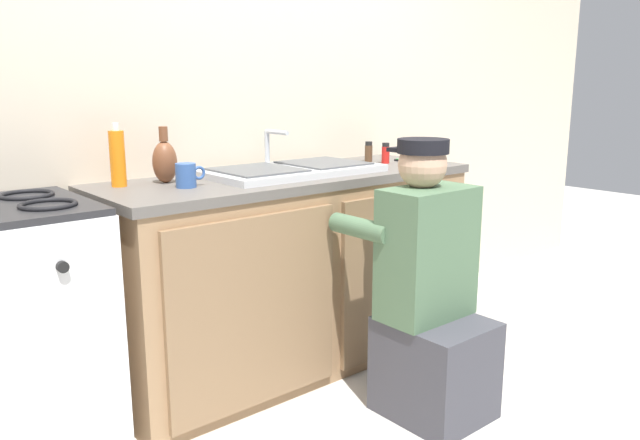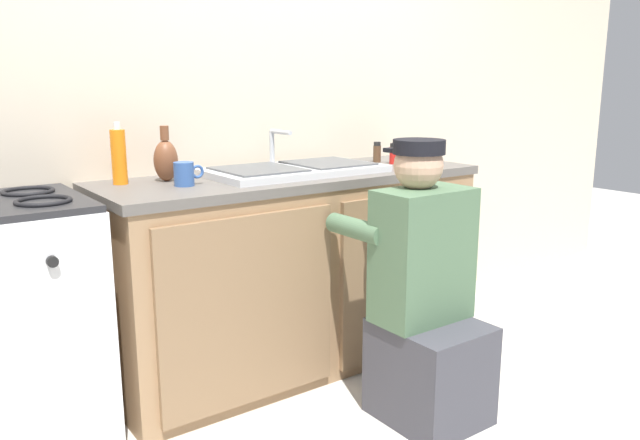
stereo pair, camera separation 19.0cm
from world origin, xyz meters
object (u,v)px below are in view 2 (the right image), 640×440
at_px(plumber_person, 425,306).
at_px(cell_phone, 417,161).
at_px(coffee_mug, 185,174).
at_px(vase_decorative, 166,160).
at_px(spice_bottle_pepper, 377,152).
at_px(sink_double_basin, 294,169).
at_px(spice_bottle_red, 393,154).
at_px(soap_bottle_orange, 119,156).
at_px(stove_range, 8,327).

height_order(plumber_person, cell_phone, plumber_person).
xyz_separation_m(cell_phone, coffee_mug, (-1.29, -0.00, 0.04)).
xyz_separation_m(vase_decorative, spice_bottle_pepper, (1.14, -0.02, -0.04)).
bearing_deg(sink_double_basin, coffee_mug, -175.41).
height_order(spice_bottle_red, cell_phone, spice_bottle_red).
distance_m(cell_phone, spice_bottle_pepper, 0.21).
bearing_deg(cell_phone, coffee_mug, -179.84).
distance_m(sink_double_basin, soap_bottle_orange, 0.77).
relative_size(plumber_person, spice_bottle_red, 10.52).
xyz_separation_m(stove_range, cell_phone, (1.97, -0.04, 0.46)).
bearing_deg(cell_phone, stove_range, 178.89).
distance_m(sink_double_basin, vase_decorative, 0.58).
bearing_deg(sink_double_basin, spice_bottle_pepper, 9.33).
relative_size(plumber_person, spice_bottle_pepper, 10.52).
bearing_deg(stove_range, spice_bottle_red, -0.23).
xyz_separation_m(spice_bottle_red, coffee_mug, (-1.15, -0.03, -0.00)).
height_order(stove_range, spice_bottle_pepper, spice_bottle_pepper).
distance_m(spice_bottle_red, spice_bottle_pepper, 0.11).
bearing_deg(vase_decorative, sink_double_basin, -11.82).
height_order(coffee_mug, soap_bottle_orange, soap_bottle_orange).
relative_size(cell_phone, soap_bottle_orange, 0.56).
distance_m(vase_decorative, soap_bottle_orange, 0.19).
xyz_separation_m(plumber_person, coffee_mug, (-0.68, 0.67, 0.50)).
bearing_deg(spice_bottle_red, spice_bottle_pepper, 100.04).
distance_m(sink_double_basin, cell_phone, 0.74).
distance_m(cell_phone, coffee_mug, 1.29).
xyz_separation_m(stove_range, vase_decorative, (0.67, 0.12, 0.54)).
bearing_deg(spice_bottle_red, stove_range, 179.77).
relative_size(vase_decorative, soap_bottle_orange, 0.92).
xyz_separation_m(vase_decorative, coffee_mug, (0.01, -0.16, -0.04)).
relative_size(sink_double_basin, vase_decorative, 3.48).
height_order(plumber_person, spice_bottle_red, plumber_person).
bearing_deg(stove_range, soap_bottle_orange, 17.10).
bearing_deg(cell_phone, spice_bottle_pepper, 139.54).
height_order(spice_bottle_red, coffee_mug, spice_bottle_red).
relative_size(vase_decorative, coffee_mug, 1.83).
bearing_deg(coffee_mug, sink_double_basin, 4.59).
bearing_deg(spice_bottle_pepper, plumber_person, -118.87).
height_order(sink_double_basin, vase_decorative, vase_decorative).
bearing_deg(vase_decorative, soap_bottle_orange, 170.69).
bearing_deg(stove_range, vase_decorative, 10.09).
distance_m(sink_double_basin, spice_bottle_pepper, 0.59).
distance_m(sink_double_basin, coffee_mug, 0.55).
height_order(cell_phone, soap_bottle_orange, soap_bottle_orange).
height_order(sink_double_basin, cell_phone, sink_double_basin).
distance_m(spice_bottle_red, cell_phone, 0.15).
bearing_deg(sink_double_basin, stove_range, -179.90).
relative_size(plumber_person, coffee_mug, 8.76).
distance_m(stove_range, cell_phone, 2.03).
bearing_deg(sink_double_basin, soap_bottle_orange, 168.80).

